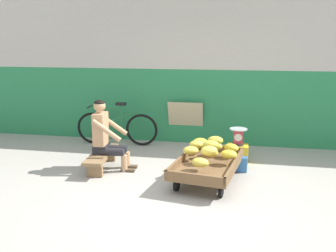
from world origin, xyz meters
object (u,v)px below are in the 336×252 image
object	(u,v)px
low_bench	(102,157)
banana_cart	(208,166)
sign_board	(186,122)
vendor_seated	(106,135)
weighing_scale	(238,137)
shopping_bag	(241,164)
plastic_crate	(237,153)
bicycle_near_left	(117,127)

from	to	relation	value
low_bench	banana_cart	bearing A→B (deg)	-7.74
banana_cart	low_bench	distance (m)	1.77
banana_cart	sign_board	xyz separation A→B (m)	(-0.61, 2.02, 0.19)
low_bench	vendor_seated	world-z (taller)	vendor_seated
weighing_scale	shopping_bag	bearing A→B (deg)	-82.37
sign_board	shopping_bag	bearing A→B (deg)	-53.74
banana_cart	vendor_seated	world-z (taller)	vendor_seated
plastic_crate	sign_board	world-z (taller)	sign_board
plastic_crate	banana_cart	bearing A→B (deg)	-113.87
bicycle_near_left	weighing_scale	bearing A→B (deg)	-15.39
vendor_seated	shopping_bag	distance (m)	2.23
vendor_seated	bicycle_near_left	bearing A→B (deg)	101.84
banana_cart	shopping_bag	xyz separation A→B (m)	(0.50, 0.51, -0.12)
banana_cart	shopping_bag	distance (m)	0.72
bicycle_near_left	banana_cart	bearing A→B (deg)	-40.02
low_bench	weighing_scale	world-z (taller)	weighing_scale
banana_cart	vendor_seated	distance (m)	1.71
sign_board	vendor_seated	bearing A→B (deg)	-120.52
bicycle_near_left	sign_board	world-z (taller)	sign_board
weighing_scale	shopping_bag	size ratio (longest dim) A/B	1.25
plastic_crate	weighing_scale	distance (m)	0.30
banana_cart	sign_board	world-z (taller)	sign_board
low_bench	plastic_crate	distance (m)	2.31
low_bench	vendor_seated	xyz separation A→B (m)	(0.09, 0.00, 0.37)
vendor_seated	weighing_scale	bearing A→B (deg)	19.47
banana_cart	plastic_crate	bearing A→B (deg)	66.13
bicycle_near_left	shopping_bag	world-z (taller)	bicycle_near_left
bicycle_near_left	shopping_bag	size ratio (longest dim) A/B	6.92
vendor_seated	shopping_bag	world-z (taller)	vendor_seated
banana_cart	bicycle_near_left	xyz separation A→B (m)	(-1.96, 1.64, 0.11)
sign_board	shopping_bag	distance (m)	1.91
sign_board	plastic_crate	bearing A→B (deg)	-44.71
banana_cart	plastic_crate	distance (m)	1.08
shopping_bag	vendor_seated	bearing A→B (deg)	-173.03
low_bench	plastic_crate	bearing A→B (deg)	18.87
vendor_seated	sign_board	distance (m)	2.07
sign_board	shopping_bag	size ratio (longest dim) A/B	3.59
plastic_crate	shopping_bag	distance (m)	0.48
bicycle_near_left	shopping_bag	bearing A→B (deg)	-24.83
vendor_seated	bicycle_near_left	xyz separation A→B (m)	(-0.29, 1.40, -0.21)
low_bench	plastic_crate	xyz separation A→B (m)	(2.19, 0.75, -0.05)
banana_cart	bicycle_near_left	bearing A→B (deg)	139.98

